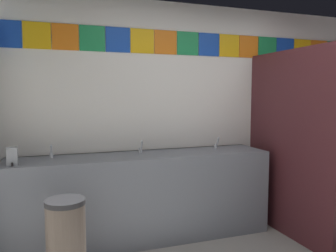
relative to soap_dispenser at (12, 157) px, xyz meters
The scene contains 9 objects.
wall_back 2.16m from the soap_dispenser, 12.96° to the left, with size 4.52×0.09×2.53m.
vanity_counter 1.33m from the soap_dispenser, ahead, with size 2.68×0.56×0.89m.
faucet_left 0.41m from the soap_dispenser, 38.00° to the left, with size 0.04×0.10×0.14m.
faucet_center 1.24m from the soap_dispenser, 11.66° to the left, with size 0.04×0.10×0.14m.
faucet_right 2.12m from the soap_dispenser, ahead, with size 0.04×0.10×0.14m.
soap_dispenser is the anchor object (origin of this frame).
stall_divider 2.90m from the soap_dispenser, ahead, with size 0.92×1.35×1.97m.
toilet 3.27m from the soap_dispenser, ahead, with size 0.39×0.49×0.74m.
trash_bin 0.89m from the soap_dispenser, 49.40° to the right, with size 0.31×0.31×0.69m.
Camera 1 is at (-1.77, -1.84, 1.51)m, focal length 36.20 mm.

